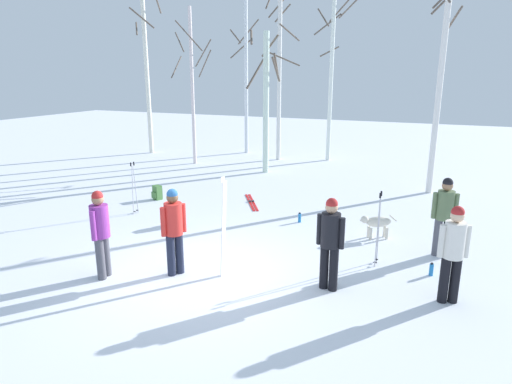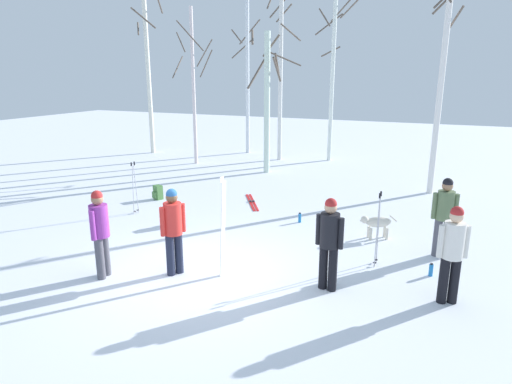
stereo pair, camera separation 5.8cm
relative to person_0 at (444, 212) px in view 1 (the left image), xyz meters
The scene contains 22 objects.
ground_plane 5.24m from the person_0, 147.73° to the right, with size 60.00×60.00×0.00m, color white.
person_0 is the anchor object (origin of this frame).
person_1 6.94m from the person_0, 148.31° to the right, with size 0.34×0.51×1.72m.
person_2 2.10m from the person_0, 85.52° to the right, with size 0.49×0.34×1.72m.
person_3 5.58m from the person_0, 147.67° to the right, with size 0.34×0.46×1.72m.
person_4 3.05m from the person_0, 126.94° to the right, with size 0.52×0.34×1.72m.
dog 1.63m from the person_0, 160.30° to the left, with size 0.82×0.48×0.57m.
ski_pair_planted_0 4.65m from the person_0, 145.56° to the right, with size 0.04×0.27×1.95m.
ski_pair_lying_0 5.82m from the person_0, 158.52° to the left, with size 1.09×1.62×0.05m.
ski_poles_0 1.57m from the person_0, 140.17° to the right, with size 0.07×0.26×1.53m.
ski_poles_1 7.89m from the person_0, behind, with size 0.07×0.23×1.46m.
backpack_0 8.30m from the person_0, behind, with size 0.32×0.34×0.44m.
backpack_1 6.33m from the person_0, behind, with size 0.33×0.31×0.44m.
water_bottle_0 3.66m from the person_0, 165.10° to the left, with size 0.08×0.08×0.26m.
water_bottle_1 1.41m from the person_0, 96.82° to the right, with size 0.08×0.08×0.26m.
birch_tree_0 15.84m from the person_0, 148.73° to the left, with size 1.41×1.64×7.42m.
birch_tree_1 12.26m from the person_0, 146.41° to the left, with size 1.67×1.67×6.37m.
birch_tree_2 13.78m from the person_0, 132.27° to the left, with size 1.21×1.57×7.05m.
birch_tree_3 11.66m from the person_0, 128.20° to the left, with size 1.52×1.53×7.25m.
birch_tree_4 9.23m from the person_0, 136.44° to the left, with size 1.25×1.43×5.37m.
birch_tree_5 11.18m from the person_0, 116.90° to the left, with size 1.86×1.70×7.01m.
birch_tree_6 6.15m from the person_0, 94.84° to the left, with size 1.11×1.12×7.21m.
Camera 1 is at (4.19, -6.92, 3.79)m, focal length 31.05 mm.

